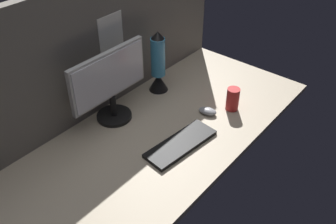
{
  "coord_description": "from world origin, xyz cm",
  "views": [
    {
      "loc": [
        -102.02,
        -93.84,
        117.4
      ],
      "look_at": [
        -1.02,
        0.0,
        14.0
      ],
      "focal_mm": 39.71,
      "sensor_mm": 36.0,
      "label": 1
    }
  ],
  "objects_px": {
    "keyboard": "(181,144)",
    "lava_lamp": "(158,66)",
    "monitor": "(110,83)",
    "mouse": "(208,111)",
    "mug_red_plastic": "(233,99)"
  },
  "relations": [
    {
      "from": "monitor",
      "to": "keyboard",
      "type": "bearing_deg",
      "value": -83.38
    },
    {
      "from": "lava_lamp",
      "to": "mouse",
      "type": "bearing_deg",
      "value": -92.24
    },
    {
      "from": "monitor",
      "to": "keyboard",
      "type": "distance_m",
      "value": 0.45
    },
    {
      "from": "monitor",
      "to": "keyboard",
      "type": "xyz_separation_m",
      "value": [
        0.05,
        -0.41,
        -0.2
      ]
    },
    {
      "from": "monitor",
      "to": "lava_lamp",
      "type": "height_order",
      "value": "monitor"
    },
    {
      "from": "monitor",
      "to": "mouse",
      "type": "distance_m",
      "value": 0.53
    },
    {
      "from": "mouse",
      "to": "mug_red_plastic",
      "type": "bearing_deg",
      "value": -47.23
    },
    {
      "from": "mouse",
      "to": "mug_red_plastic",
      "type": "distance_m",
      "value": 0.15
    },
    {
      "from": "monitor",
      "to": "keyboard",
      "type": "height_order",
      "value": "monitor"
    },
    {
      "from": "monitor",
      "to": "mug_red_plastic",
      "type": "distance_m",
      "value": 0.64
    },
    {
      "from": "keyboard",
      "to": "lava_lamp",
      "type": "distance_m",
      "value": 0.51
    },
    {
      "from": "keyboard",
      "to": "mug_red_plastic",
      "type": "relative_size",
      "value": 2.95
    },
    {
      "from": "mouse",
      "to": "lava_lamp",
      "type": "bearing_deg",
      "value": 72.19
    },
    {
      "from": "mouse",
      "to": "lava_lamp",
      "type": "xyz_separation_m",
      "value": [
        0.01,
        0.35,
        0.13
      ]
    },
    {
      "from": "mug_red_plastic",
      "to": "mouse",
      "type": "bearing_deg",
      "value": 148.34
    }
  ]
}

